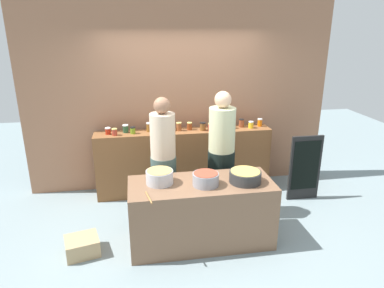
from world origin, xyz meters
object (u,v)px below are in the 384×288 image
(preserve_jar_1, at_px, (115,132))
(cook_with_tongs, at_px, (164,167))
(preserve_jar_0, at_px, (108,131))
(preserve_jar_4, at_px, (149,127))
(preserve_jar_12, at_px, (230,124))
(chalkboard_sign, at_px, (305,168))
(preserve_jar_11, at_px, (216,125))
(preserve_jar_15, at_px, (260,122))
(preserve_jar_6, at_px, (172,127))
(preserve_jar_7, at_px, (179,127))
(wooden_spoon, at_px, (149,198))
(preserve_jar_13, at_px, (241,123))
(preserve_jar_2, at_px, (126,129))
(cooking_pot_left, at_px, (160,177))
(cooking_pot_right, at_px, (245,177))
(preserve_jar_8, at_px, (190,126))
(preserve_jar_5, at_px, (157,127))
(preserve_jar_3, at_px, (133,130))
(bread_crate, at_px, (82,246))
(cook_in_cap, at_px, (221,161))
(preserve_jar_9, at_px, (203,126))
(cooking_pot_center, at_px, (206,179))
(preserve_jar_14, at_px, (251,125))
(preserve_jar_10, at_px, (210,127))

(preserve_jar_1, relative_size, cook_with_tongs, 0.06)
(preserve_jar_0, bearing_deg, preserve_jar_4, 3.16)
(preserve_jar_1, xyz_separation_m, preserve_jar_12, (1.76, 0.07, 0.02))
(preserve_jar_1, height_order, chalkboard_sign, preserve_jar_1)
(preserve_jar_11, xyz_separation_m, preserve_jar_15, (0.73, 0.06, -0.00))
(preserve_jar_6, height_order, preserve_jar_7, preserve_jar_7)
(wooden_spoon, bearing_deg, preserve_jar_13, 48.26)
(preserve_jar_2, distance_m, cooking_pot_left, 1.45)
(preserve_jar_1, distance_m, cooking_pot_right, 2.09)
(preserve_jar_8, distance_m, preserve_jar_15, 1.13)
(preserve_jar_5, height_order, preserve_jar_12, preserve_jar_12)
(preserve_jar_13, xyz_separation_m, cook_with_tongs, (-1.32, -0.89, -0.30))
(preserve_jar_6, bearing_deg, cooking_pot_left, -102.52)
(preserve_jar_7, bearing_deg, preserve_jar_4, 176.07)
(preserve_jar_12, xyz_separation_m, cooking_pot_right, (-0.22, -1.47, -0.22))
(preserve_jar_3, xyz_separation_m, preserve_jar_6, (0.59, 0.07, 0.00))
(preserve_jar_2, height_order, bread_crate, preserve_jar_2)
(cook_in_cap, height_order, chalkboard_sign, cook_in_cap)
(preserve_jar_7, bearing_deg, preserve_jar_9, -6.79)
(cooking_pot_center, xyz_separation_m, cooking_pot_right, (0.47, 0.00, -0.00))
(preserve_jar_5, relative_size, cook_in_cap, 0.07)
(preserve_jar_5, height_order, preserve_jar_14, preserve_jar_5)
(preserve_jar_4, relative_size, preserve_jar_15, 1.12)
(preserve_jar_6, bearing_deg, preserve_jar_7, -17.31)
(preserve_jar_3, bearing_deg, preserve_jar_12, 1.34)
(preserve_jar_1, height_order, preserve_jar_3, same)
(preserve_jar_2, bearing_deg, preserve_jar_3, -37.07)
(preserve_jar_1, relative_size, bread_crate, 0.27)
(preserve_jar_8, distance_m, wooden_spoon, 1.88)
(preserve_jar_14, distance_m, chalkboard_sign, 1.04)
(preserve_jar_1, bearing_deg, preserve_jar_7, 4.71)
(preserve_jar_15, xyz_separation_m, chalkboard_sign, (0.52, -0.61, -0.56))
(preserve_jar_1, distance_m, preserve_jar_11, 1.53)
(preserve_jar_9, height_order, preserve_jar_13, preserve_jar_13)
(preserve_jar_13, height_order, wooden_spoon, preserve_jar_13)
(preserve_jar_8, bearing_deg, preserve_jar_4, 178.99)
(preserve_jar_12, distance_m, cook_in_cap, 0.92)
(cooking_pot_center, relative_size, wooden_spoon, 1.08)
(preserve_jar_1, relative_size, chalkboard_sign, 0.10)
(cooking_pot_center, relative_size, cook_in_cap, 0.17)
(preserve_jar_2, relative_size, preserve_jar_7, 0.92)
(preserve_jar_0, distance_m, preserve_jar_11, 1.62)
(preserve_jar_5, xyz_separation_m, preserve_jar_12, (1.14, -0.05, 0.01))
(cooking_pot_center, bearing_deg, preserve_jar_2, 120.98)
(preserve_jar_0, bearing_deg, preserve_jar_10, -2.96)
(preserve_jar_1, relative_size, preserve_jar_10, 0.88)
(preserve_jar_4, xyz_separation_m, cook_in_cap, (0.91, -0.84, -0.29))
(preserve_jar_4, xyz_separation_m, bread_crate, (-0.89, -1.47, -0.98))
(preserve_jar_3, bearing_deg, preserve_jar_0, 174.14)
(preserve_jar_7, height_order, preserve_jar_12, preserve_jar_12)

